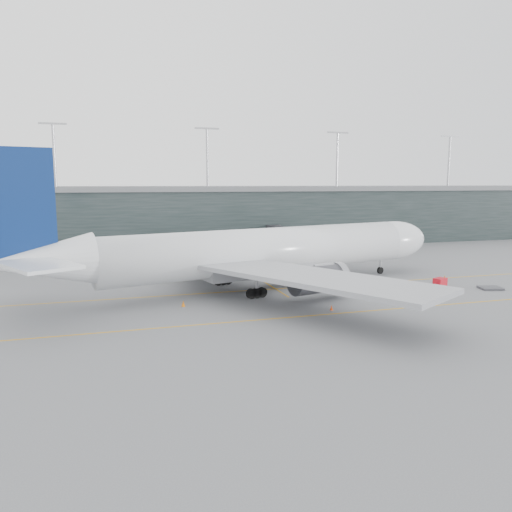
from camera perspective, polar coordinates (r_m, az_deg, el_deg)
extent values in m
plane|color=slate|center=(78.73, -2.17, -3.41)|extent=(320.00, 320.00, 0.00)
cube|color=orange|center=(74.95, -1.41, -4.00)|extent=(160.00, 0.25, 0.02)
cube|color=orange|center=(60.10, 2.65, -7.11)|extent=(160.00, 0.25, 0.02)
cube|color=orange|center=(99.00, -2.28, -0.98)|extent=(0.25, 60.00, 0.02)
cube|color=black|center=(134.33, -8.43, 4.39)|extent=(240.00, 35.00, 14.00)
cube|color=slate|center=(134.04, -8.50, 7.64)|extent=(240.00, 36.00, 1.20)
cylinder|color=#9E9EA3|center=(123.26, -22.05, 10.52)|extent=(0.60, 0.60, 14.00)
cylinder|color=#9E9EA3|center=(125.16, -5.60, 11.03)|extent=(0.60, 0.60, 14.00)
cylinder|color=#9E9EA3|center=(136.34, 9.26, 10.74)|extent=(0.60, 0.60, 14.00)
cylinder|color=#9E9EA3|center=(154.80, 21.18, 9.99)|extent=(0.60, 0.60, 14.00)
cylinder|color=white|center=(75.96, 0.92, 0.64)|extent=(50.88, 18.57, 6.83)
ellipsoid|color=white|center=(92.77, 15.34, 1.74)|extent=(15.55, 10.02, 6.83)
cone|color=white|center=(65.49, -23.29, -0.60)|extent=(13.33, 9.23, 6.56)
cube|color=#94969C|center=(75.80, 0.21, -1.40)|extent=(18.43, 9.50, 2.20)
cube|color=black|center=(95.69, 17.13, 2.52)|extent=(3.13, 3.78, 0.88)
cube|color=#94969C|center=(60.32, 6.66, -2.49)|extent=(24.41, 32.69, 0.61)
cylinder|color=#3E3E44|center=(69.12, 7.00, -2.69)|extent=(8.41, 5.56, 3.86)
cube|color=#94969C|center=(89.65, -6.57, 1.05)|extent=(11.24, 32.35, 0.61)
cylinder|color=#3E3E44|center=(86.45, -1.43, -0.42)|extent=(8.41, 5.56, 3.86)
cube|color=navy|center=(64.69, -25.10, 5.38)|extent=(7.09, 2.22, 13.22)
cube|color=white|center=(59.33, -23.64, -0.94)|extent=(10.07, 11.61, 0.39)
cube|color=white|center=(71.28, -24.81, 0.43)|extent=(6.30, 10.06, 0.39)
cylinder|color=black|center=(91.56, 14.01, -1.60)|extent=(1.28, 0.71, 1.21)
cylinder|color=#9E9EA3|center=(91.43, 14.03, -1.09)|extent=(0.33, 0.33, 2.87)
cylinder|color=black|center=(70.16, 0.07, -4.26)|extent=(1.52, 0.87, 1.43)
cylinder|color=black|center=(79.27, -3.80, -2.81)|extent=(1.52, 0.87, 1.43)
cube|color=#26262A|center=(86.77, 11.49, 0.59)|extent=(3.08, 3.43, 2.56)
cube|color=#26262A|center=(93.31, 9.10, 1.19)|extent=(2.85, 12.00, 2.29)
cube|color=#26262A|center=(103.86, 5.97, 1.97)|extent=(3.08, 12.01, 2.38)
cube|color=#26262A|center=(114.66, 3.42, 2.59)|extent=(3.31, 12.02, 2.47)
cylinder|color=#9E9EA3|center=(94.26, 8.87, -0.48)|extent=(0.46, 0.46, 3.48)
cube|color=#3E3E44|center=(94.49, 8.85, -1.33)|extent=(1.90, 1.46, 0.64)
cylinder|color=#26262A|center=(122.67, 2.79, 2.97)|extent=(3.66, 3.66, 2.75)
cylinder|color=#26262A|center=(122.98, 2.78, 1.61)|extent=(1.65, 1.65, 3.30)
cube|color=red|center=(82.48, 20.29, -2.81)|extent=(2.47, 2.08, 1.24)
cylinder|color=black|center=(81.71, 20.29, -3.35)|extent=(0.41, 0.29, 0.38)
cylinder|color=black|center=(83.03, 20.81, -3.20)|extent=(0.41, 0.29, 0.38)
cylinder|color=black|center=(82.17, 19.71, -3.26)|extent=(0.41, 0.29, 0.38)
cylinder|color=black|center=(83.48, 20.24, -3.11)|extent=(0.41, 0.29, 0.38)
cube|color=#39393E|center=(84.01, 25.22, -3.33)|extent=(3.70, 3.25, 0.32)
cube|color=#3E3E44|center=(87.21, -6.27, -2.20)|extent=(2.04, 1.67, 0.19)
cube|color=#B5B9C2|center=(87.05, -6.28, -1.63)|extent=(1.64, 1.55, 1.46)
cube|color=navy|center=(86.93, -6.29, -1.14)|extent=(1.70, 1.60, 0.08)
cube|color=#3E3E44|center=(90.08, -6.33, -1.86)|extent=(2.57, 2.34, 0.21)
cube|color=#A4A7B0|center=(89.92, -6.34, -1.27)|extent=(2.14, 2.08, 1.57)
cube|color=navy|center=(89.79, -6.34, -0.75)|extent=(2.21, 2.15, 0.08)
cube|color=#3E3E44|center=(88.03, -3.36, -2.07)|extent=(2.23, 1.95, 0.19)
cube|color=#9EA1A9|center=(87.88, -3.36, -1.52)|extent=(1.83, 1.76, 1.43)
cube|color=navy|center=(87.76, -3.37, -1.04)|extent=(1.89, 1.82, 0.08)
cone|color=#CD6B0B|center=(89.84, 20.75, -2.28)|extent=(0.39, 0.39, 0.63)
cone|color=#F5460D|center=(64.39, 8.63, -5.86)|extent=(0.41, 0.41, 0.66)
cone|color=orange|center=(90.49, 0.23, -1.60)|extent=(0.51, 0.51, 0.80)
cone|color=orange|center=(66.17, -8.32, -5.40)|extent=(0.50, 0.50, 0.79)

